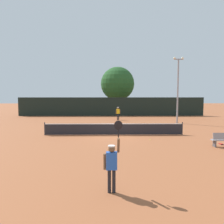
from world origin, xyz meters
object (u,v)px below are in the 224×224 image
at_px(tennis_ball, 150,140).
at_px(spare_racket, 221,144).
at_px(player_serving, 112,161).
at_px(large_tree, 118,84).
at_px(player_receiving, 118,112).
at_px(light_pole, 178,86).
at_px(parked_car_mid, 96,108).
at_px(parked_car_near, 66,108).

height_order(tennis_ball, spare_racket, tennis_ball).
distance_m(player_serving, large_tree, 32.84).
height_order(player_receiving, tennis_ball, player_receiving).
bearing_deg(light_pole, parked_car_mid, 124.23).
xyz_separation_m(light_pole, parked_car_mid, (-10.23, 15.03, -3.59)).
relative_size(tennis_ball, large_tree, 0.01).
height_order(player_serving, tennis_ball, player_serving).
relative_size(parked_car_near, parked_car_mid, 1.01).
distance_m(light_pole, large_tree, 15.69).
bearing_deg(light_pole, spare_racket, -91.48).
xyz_separation_m(parked_car_near, parked_car_mid, (5.48, 0.44, 0.00)).
distance_m(light_pole, parked_car_near, 21.74).
distance_m(light_pole, parked_car_mid, 18.53).
xyz_separation_m(tennis_ball, large_tree, (-1.48, 23.78, 5.13)).
height_order(spare_racket, parked_car_mid, parked_car_mid).
bearing_deg(parked_car_mid, tennis_ball, -82.69).
relative_size(light_pole, parked_car_mid, 1.75).
height_order(player_receiving, parked_car_near, parked_car_near).
bearing_deg(player_receiving, player_serving, 87.03).
distance_m(player_serving, parked_car_near, 33.76).
bearing_deg(tennis_ball, spare_racket, -16.48).
bearing_deg(parked_car_near, spare_racket, -52.48).
relative_size(tennis_ball, spare_racket, 0.13).
bearing_deg(tennis_ball, parked_car_mid, 102.28).
bearing_deg(tennis_ball, parked_car_near, 114.21).
xyz_separation_m(light_pole, parked_car_near, (-15.71, 14.59, -3.59)).
bearing_deg(player_receiving, parked_car_mid, -73.53).
distance_m(player_serving, parked_car_mid, 33.36).
height_order(player_receiving, parked_car_mid, parked_car_mid).
distance_m(player_receiving, large_tree, 11.83).
height_order(player_serving, spare_racket, player_serving).
distance_m(tennis_ball, spare_racket, 4.82).
bearing_deg(player_serving, spare_racket, 44.39).
height_order(player_serving, player_receiving, player_serving).
distance_m(spare_racket, parked_car_mid, 27.72).
xyz_separation_m(large_tree, parked_car_near, (-9.34, 0.28, -4.39)).
bearing_deg(parked_car_near, light_pole, -36.63).
height_order(light_pole, parked_car_mid, light_pole).
height_order(player_receiving, spare_racket, player_receiving).
relative_size(spare_racket, large_tree, 0.06).
bearing_deg(large_tree, parked_car_near, 178.30).
bearing_deg(parked_car_mid, parked_car_near, 179.66).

